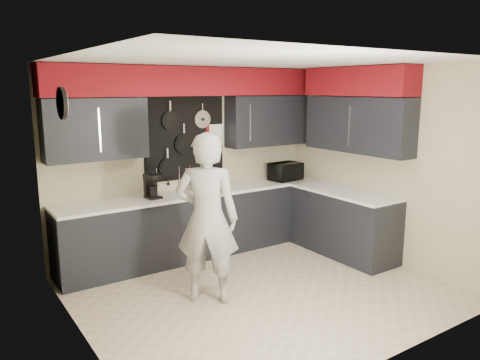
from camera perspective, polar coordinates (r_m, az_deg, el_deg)
ground at (r=5.60m, az=2.50°, el=-13.27°), size 4.00×4.00×0.00m
back_wall_assembly at (r=6.47m, az=-5.82°, el=8.41°), size 4.00×0.36×2.60m
right_wall_assembly at (r=6.56m, az=14.49°, el=7.56°), size 0.36×3.50×2.60m
left_wall_assembly at (r=4.35m, az=-19.13°, el=-2.54°), size 0.05×3.50×2.60m
base_cabinets at (r=6.58m, az=0.12°, el=-5.24°), size 3.95×2.20×0.92m
microwave at (r=7.20m, az=5.58°, el=1.03°), size 0.52×0.38×0.27m
knife_block at (r=6.46m, az=-5.17°, el=-0.40°), size 0.10×0.10×0.21m
utensil_crock at (r=6.48m, az=-5.48°, el=-0.66°), size 0.11×0.11×0.14m
coffee_maker at (r=6.12m, az=-10.68°, el=-0.66°), size 0.19×0.22×0.32m
person at (r=5.06m, az=-4.03°, el=-4.73°), size 0.81×0.78×1.87m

